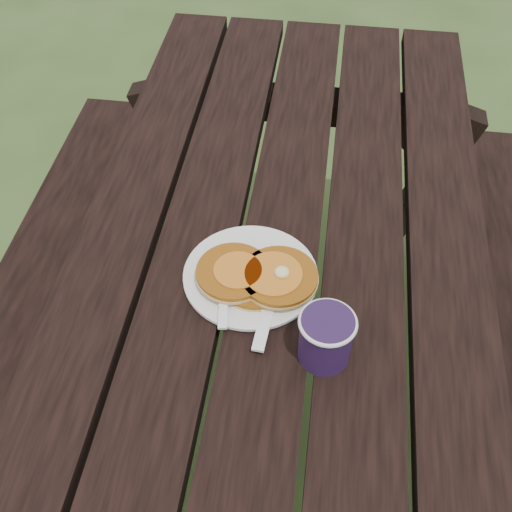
# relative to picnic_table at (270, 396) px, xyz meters

# --- Properties ---
(ground) EXTENTS (60.00, 60.00, 0.00)m
(ground) POSITION_rel_picnic_table_xyz_m (0.00, 0.00, -0.37)
(ground) COLOR #30441D
(ground) RESTS_ON ground
(picnic_table) EXTENTS (1.36, 1.80, 0.75)m
(picnic_table) POSITION_rel_picnic_table_xyz_m (0.00, 0.00, 0.00)
(picnic_table) COLOR black
(picnic_table) RESTS_ON ground
(plate) EXTENTS (0.29, 0.29, 0.01)m
(plate) POSITION_rel_picnic_table_xyz_m (-0.04, 0.01, 0.39)
(plate) COLOR white
(plate) RESTS_ON picnic_table
(pancake_stack) EXTENTS (0.21, 0.13, 0.04)m
(pancake_stack) POSITION_rel_picnic_table_xyz_m (-0.03, -0.00, 0.41)
(pancake_stack) COLOR #9A5611
(pancake_stack) RESTS_ON plate
(knife) EXTENTS (0.03, 0.18, 0.00)m
(knife) POSITION_rel_picnic_table_xyz_m (-0.00, -0.05, 0.39)
(knife) COLOR white
(knife) RESTS_ON plate
(fork) EXTENTS (0.05, 0.16, 0.01)m
(fork) POSITION_rel_picnic_table_xyz_m (-0.08, -0.06, 0.40)
(fork) COLOR white
(fork) RESTS_ON plate
(coffee_cup) EXTENTS (0.09, 0.09, 0.09)m
(coffee_cup) POSITION_rel_picnic_table_xyz_m (0.09, -0.13, 0.43)
(coffee_cup) COLOR #28153B
(coffee_cup) RESTS_ON picnic_table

